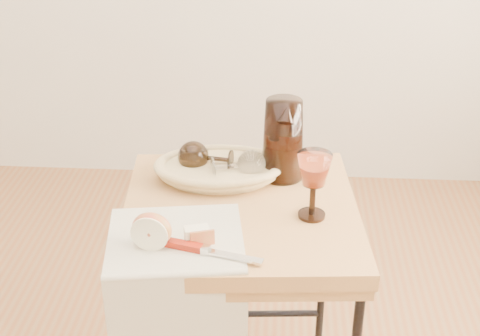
# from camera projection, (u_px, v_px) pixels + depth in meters

# --- Properties ---
(side_table) EXTENTS (0.64, 0.64, 0.76)m
(side_table) POSITION_uv_depth(u_px,v_px,m) (240.00, 321.00, 1.89)
(side_table) COLOR brown
(side_table) RESTS_ON floor
(tea_towel) EXTENTS (0.35, 0.33, 0.01)m
(tea_towel) POSITION_uv_depth(u_px,v_px,m) (175.00, 239.00, 1.58)
(tea_towel) COLOR beige
(tea_towel) RESTS_ON side_table
(bread_basket) EXTENTS (0.33, 0.24, 0.05)m
(bread_basket) POSITION_uv_depth(u_px,v_px,m) (219.00, 171.00, 1.83)
(bread_basket) COLOR #A08854
(bread_basket) RESTS_ON side_table
(goblet_lying_a) EXTENTS (0.15, 0.11, 0.08)m
(goblet_lying_a) POSITION_uv_depth(u_px,v_px,m) (209.00, 158.00, 1.83)
(goblet_lying_a) COLOR black
(goblet_lying_a) RESTS_ON bread_basket
(goblet_lying_b) EXTENTS (0.14, 0.11, 0.08)m
(goblet_lying_b) POSITION_uv_depth(u_px,v_px,m) (235.00, 166.00, 1.80)
(goblet_lying_b) COLOR white
(goblet_lying_b) RESTS_ON bread_basket
(pitcher) EXTENTS (0.19, 0.26, 0.26)m
(pitcher) POSITION_uv_depth(u_px,v_px,m) (283.00, 139.00, 1.80)
(pitcher) COLOR black
(pitcher) RESTS_ON side_table
(wine_goblet) EXTENTS (0.10, 0.10, 0.17)m
(wine_goblet) POSITION_uv_depth(u_px,v_px,m) (313.00, 186.00, 1.63)
(wine_goblet) COLOR white
(wine_goblet) RESTS_ON side_table
(apple_half) EXTENTS (0.10, 0.06, 0.09)m
(apple_half) POSITION_uv_depth(u_px,v_px,m) (152.00, 229.00, 1.53)
(apple_half) COLOR red
(apple_half) RESTS_ON tea_towel
(apple_wedge) EXTENTS (0.06, 0.05, 0.04)m
(apple_wedge) POSITION_uv_depth(u_px,v_px,m) (197.00, 234.00, 1.55)
(apple_wedge) COLOR #FFF5CA
(apple_wedge) RESTS_ON tea_towel
(table_knife) EXTENTS (0.23, 0.08, 0.02)m
(table_knife) POSITION_uv_depth(u_px,v_px,m) (209.00, 250.00, 1.52)
(table_knife) COLOR silver
(table_knife) RESTS_ON tea_towel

